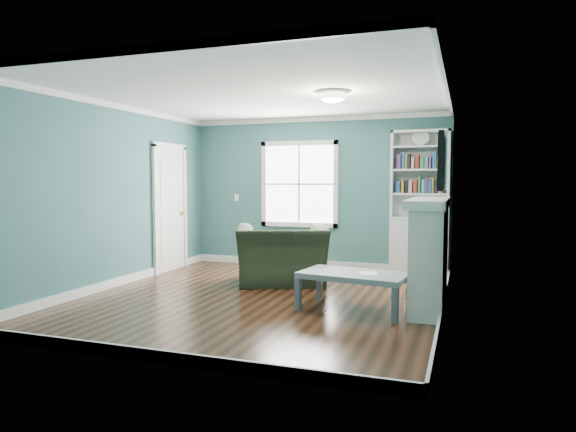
% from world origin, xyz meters
% --- Properties ---
extents(floor, '(5.00, 5.00, 0.00)m').
position_xyz_m(floor, '(0.00, 0.00, 0.00)').
color(floor, black).
rests_on(floor, ground).
extents(room_walls, '(5.00, 5.00, 5.00)m').
position_xyz_m(room_walls, '(0.00, 0.00, 1.58)').
color(room_walls, '#366468').
rests_on(room_walls, ground).
extents(trim, '(4.50, 5.00, 2.60)m').
position_xyz_m(trim, '(0.00, 0.00, 1.24)').
color(trim, white).
rests_on(trim, ground).
extents(window, '(1.40, 0.06, 1.50)m').
position_xyz_m(window, '(-0.30, 2.49, 1.45)').
color(window, white).
rests_on(window, room_walls).
extents(bookshelf, '(0.90, 0.35, 2.31)m').
position_xyz_m(bookshelf, '(1.77, 2.30, 0.92)').
color(bookshelf, silver).
rests_on(bookshelf, ground).
extents(fireplace, '(0.44, 1.58, 1.30)m').
position_xyz_m(fireplace, '(2.08, 0.20, 0.64)').
color(fireplace, black).
rests_on(fireplace, ground).
extents(tv, '(0.06, 1.10, 0.65)m').
position_xyz_m(tv, '(2.20, 0.20, 1.72)').
color(tv, black).
rests_on(tv, fireplace).
extents(door, '(0.12, 0.98, 2.17)m').
position_xyz_m(door, '(-2.22, 1.40, 1.07)').
color(door, silver).
rests_on(door, ground).
extents(ceiling_fixture, '(0.38, 0.38, 0.15)m').
position_xyz_m(ceiling_fixture, '(0.90, 0.10, 2.55)').
color(ceiling_fixture, white).
rests_on(ceiling_fixture, room_walls).
extents(light_switch, '(0.08, 0.01, 0.12)m').
position_xyz_m(light_switch, '(-1.50, 2.48, 1.20)').
color(light_switch, white).
rests_on(light_switch, room_walls).
extents(recliner, '(1.52, 1.26, 1.14)m').
position_xyz_m(recliner, '(-0.07, 0.98, 0.57)').
color(recliner, black).
rests_on(recliner, ground).
extents(coffee_table, '(1.31, 0.85, 0.45)m').
position_xyz_m(coffee_table, '(1.25, -0.22, 0.39)').
color(coffee_table, '#4A4F58').
rests_on(coffee_table, ground).
extents(paper_sheet, '(0.26, 0.30, 0.00)m').
position_xyz_m(paper_sheet, '(1.41, -0.23, 0.45)').
color(paper_sheet, white).
rests_on(paper_sheet, coffee_table).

